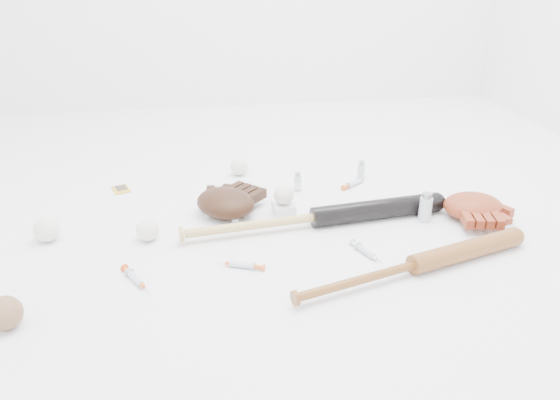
{
  "coord_description": "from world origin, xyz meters",
  "views": [
    {
      "loc": [
        -0.22,
        -1.56,
        0.83
      ],
      "look_at": [
        0.03,
        0.06,
        0.06
      ],
      "focal_mm": 35.0,
      "sensor_mm": 36.0,
      "label": 1
    }
  ],
  "objects": [
    {
      "name": "glove_tan",
      "position": [
        0.67,
        -0.05,
        0.04
      ],
      "size": [
        0.27,
        0.27,
        0.08
      ],
      "primitive_type": null,
      "rotation": [
        0.0,
        0.0,
        2.95
      ],
      "color": "maroon",
      "rests_on": "ground"
    },
    {
      "name": "bat_dark",
      "position": [
        0.14,
        -0.03,
        0.03
      ],
      "size": [
        0.92,
        0.17,
        0.07
      ],
      "primitive_type": null,
      "rotation": [
        0.0,
        0.0,
        0.11
      ],
      "color": "black",
      "rests_on": "ground"
    },
    {
      "name": "vial_3",
      "position": [
        0.5,
        -0.04,
        0.05
      ],
      "size": [
        0.04,
        0.04,
        0.1
      ],
      "primitive_type": "cylinder",
      "color": "#B2BDC3",
      "rests_on": "ground"
    },
    {
      "name": "vial_0",
      "position": [
        0.13,
        0.26,
        0.04
      ],
      "size": [
        0.03,
        0.03,
        0.07
      ],
      "primitive_type": "cylinder",
      "color": "#B2BDC3",
      "rests_on": "ground"
    },
    {
      "name": "vial_2",
      "position": [
        -0.12,
        0.04,
        0.03
      ],
      "size": [
        0.03,
        0.03,
        0.07
      ],
      "primitive_type": "cylinder",
      "color": "#B2BDC3",
      "rests_on": "ground"
    },
    {
      "name": "vial_4",
      "position": [
        -0.2,
        0.1,
        0.03
      ],
      "size": [
        0.03,
        0.03,
        0.07
      ],
      "primitive_type": "cylinder",
      "color": "#B2BDC3",
      "rests_on": "ground"
    },
    {
      "name": "baseball_left",
      "position": [
        -0.7,
        0.01,
        0.04
      ],
      "size": [
        0.08,
        0.08,
        0.08
      ],
      "primitive_type": "sphere",
      "color": "silver",
      "rests_on": "ground"
    },
    {
      "name": "baseball_aged",
      "position": [
        -0.7,
        -0.42,
        0.04
      ],
      "size": [
        0.08,
        0.08,
        0.08
      ],
      "primitive_type": "sphere",
      "color": "brown",
      "rests_on": "ground"
    },
    {
      "name": "syringe_1",
      "position": [
        -0.12,
        -0.24,
        0.01
      ],
      "size": [
        0.16,
        0.08,
        0.02
      ],
      "primitive_type": null,
      "rotation": [
        0.0,
        0.0,
        2.77
      ],
      "color": "#ADBCC6",
      "rests_on": "ground"
    },
    {
      "name": "vial_1",
      "position": [
        0.4,
        0.34,
        0.04
      ],
      "size": [
        0.03,
        0.03,
        0.07
      ],
      "primitive_type": "cylinder",
      "color": "#B2BDC3",
      "rests_on": "ground"
    },
    {
      "name": "glove_dark",
      "position": [
        -0.14,
        0.11,
        0.04
      ],
      "size": [
        0.35,
        0.35,
        0.09
      ],
      "primitive_type": null,
      "rotation": [
        0.0,
        0.0,
        -0.78
      ],
      "color": "black",
      "rests_on": "ground"
    },
    {
      "name": "syringe_3",
      "position": [
        0.25,
        -0.23,
        0.01
      ],
      "size": [
        0.09,
        0.16,
        0.02
      ],
      "primitive_type": null,
      "rotation": [
        0.0,
        0.0,
        -1.19
      ],
      "color": "#ADBCC6",
      "rests_on": "ground"
    },
    {
      "name": "trading_card",
      "position": [
        -0.52,
        0.37,
        0.0
      ],
      "size": [
        0.08,
        0.09,
        0.0
      ],
      "primitive_type": "cube",
      "rotation": [
        0.0,
        0.0,
        0.35
      ],
      "color": "gold",
      "rests_on": "ground"
    },
    {
      "name": "baseball_on_pedestal",
      "position": [
        0.05,
        0.08,
        0.07
      ],
      "size": [
        0.07,
        0.07,
        0.07
      ],
      "primitive_type": "sphere",
      "color": "silver",
      "rests_on": "pedestal"
    },
    {
      "name": "baseball_upper",
      "position": [
        -0.07,
        0.45,
        0.04
      ],
      "size": [
        0.07,
        0.07,
        0.07
      ],
      "primitive_type": "sphere",
      "color": "silver",
      "rests_on": "ground"
    },
    {
      "name": "syringe_2",
      "position": [
        0.35,
        0.28,
        0.01
      ],
      "size": [
        0.15,
        0.12,
        0.02
      ],
      "primitive_type": null,
      "rotation": [
        0.0,
        0.0,
        0.62
      ],
      "color": "#ADBCC6",
      "rests_on": "ground"
    },
    {
      "name": "bat_wood",
      "position": [
        0.35,
        -0.35,
        0.03
      ],
      "size": [
        0.78,
        0.28,
        0.06
      ],
      "primitive_type": null,
      "rotation": [
        0.0,
        0.0,
        0.29
      ],
      "color": "brown",
      "rests_on": "ground"
    },
    {
      "name": "baseball_mid",
      "position": [
        -0.39,
        -0.04,
        0.03
      ],
      "size": [
        0.07,
        0.07,
        0.07
      ],
      "primitive_type": "sphere",
      "color": "silver",
      "rests_on": "ground"
    },
    {
      "name": "syringe_0",
      "position": [
        -0.41,
        -0.27,
        0.01
      ],
      "size": [
        0.11,
        0.16,
        0.02
      ],
      "primitive_type": null,
      "rotation": [
        0.0,
        0.0,
        -1.04
      ],
      "color": "#ADBCC6",
      "rests_on": "ground"
    },
    {
      "name": "pedestal",
      "position": [
        0.05,
        0.08,
        0.02
      ],
      "size": [
        0.08,
        0.08,
        0.04
      ],
      "primitive_type": "cube",
      "rotation": [
        0.0,
        0.0,
        0.1
      ],
      "color": "white",
      "rests_on": "ground"
    }
  ]
}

